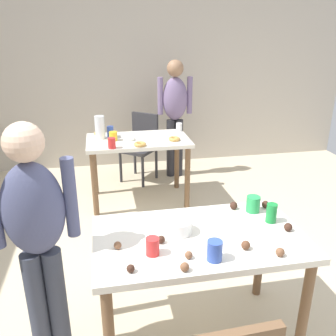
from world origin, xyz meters
The scene contains 32 objects.
ground_plane centered at (0.00, 0.00, 0.00)m, with size 6.40×6.40×0.00m, color beige.
wall_back centered at (0.00, 3.20, 1.30)m, with size 6.40×0.10×2.60m, color #BCB2A3.
dining_table_near centered at (0.04, -0.21, 0.65)m, with size 1.23×0.71×0.75m.
dining_table_far centered at (-0.09, 1.86, 0.64)m, with size 1.12×0.67×0.75m.
chair_far_table centered at (0.03, 2.54, 0.50)m, with size 0.56×0.56×0.87m.
person_girl_near centered at (-0.86, -0.20, 0.88)m, with size 0.46×0.24×1.47m.
person_adult_far centered at (0.48, 2.55, 0.92)m, with size 0.45×0.21×1.54m.
mixing_bowl centered at (-0.07, -0.15, 0.79)m, with size 0.16×0.16×0.08m, color white.
soda_can centered at (0.52, -0.13, 0.81)m, with size 0.07×0.07×0.12m, color #198438.
fork_near centered at (0.24, -0.06, 0.75)m, with size 0.17×0.02×0.01m, color silver.
cup_near_0 centered at (0.05, -0.45, 0.81)m, with size 0.08×0.08×0.11m, color #3351B2.
cup_near_1 centered at (-0.26, -0.34, 0.80)m, with size 0.07×0.07×0.10m, color red.
cup_near_2 centered at (0.47, 0.02, 0.80)m, with size 0.09×0.09×0.11m, color green.
cake_ball_0 centered at (0.25, -0.39, 0.77)m, with size 0.05×0.05×0.05m, color brown.
cake_ball_1 centered at (0.40, -0.49, 0.77)m, with size 0.05×0.05×0.05m, color brown.
cake_ball_2 centered at (-0.08, -0.42, 0.77)m, with size 0.04×0.04×0.04m, color brown.
cake_ball_3 centered at (-0.19, -0.24, 0.77)m, with size 0.04×0.04×0.04m, color #3D2319.
cake_ball_4 centered at (-0.44, -0.25, 0.77)m, with size 0.04×0.04×0.04m, color brown.
cake_ball_5 centered at (0.57, 0.05, 0.77)m, with size 0.05×0.05×0.05m, color #3D2319.
cake_ball_6 centered at (-0.12, -0.51, 0.77)m, with size 0.05×0.05×0.05m, color brown.
cake_ball_7 centered at (0.36, 0.07, 0.78)m, with size 0.05×0.05×0.05m, color #3D2319.
cake_ball_8 centered at (-0.39, -0.47, 0.77)m, with size 0.04×0.04×0.04m, color #3D2319.
cake_ball_9 centered at (0.57, -0.26, 0.77)m, with size 0.05×0.05×0.05m, color #3D2319.
pitcher_far centered at (-0.49, 1.95, 0.88)m, with size 0.11×0.11×0.25m, color white.
cup_far_0 centered at (-0.36, 1.85, 0.80)m, with size 0.09×0.09×0.10m, color yellow.
cup_far_1 centered at (0.43, 2.10, 0.80)m, with size 0.07×0.07×0.10m, color white.
cup_far_2 centered at (-0.38, 1.57, 0.80)m, with size 0.08×0.08×0.11m, color red.
cup_far_3 centered at (-0.38, 2.01, 0.81)m, with size 0.07×0.07×0.12m, color #3351B2.
donut_far_0 centered at (0.30, 1.72, 0.77)m, with size 0.13×0.13×0.04m, color gold.
donut_far_1 centered at (-0.51, 2.12, 0.77)m, with size 0.12×0.12×0.03m, color gold.
donut_far_2 centered at (-0.10, 1.60, 0.77)m, with size 0.13×0.13×0.04m, color gold.
donut_far_3 centered at (-0.17, 1.83, 0.76)m, with size 0.10×0.10×0.03m, color white.
Camera 1 is at (-0.49, -1.96, 1.87)m, focal length 38.51 mm.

